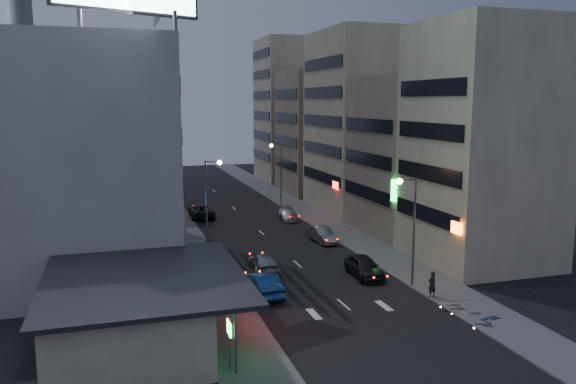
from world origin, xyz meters
name	(u,v)px	position (x,y,z in m)	size (l,w,h in m)	color
ground	(369,327)	(0.00, 0.00, 0.00)	(180.00, 180.00, 0.00)	black
sidewalk_left	(180,229)	(-8.00, 30.00, 0.06)	(4.00, 120.00, 0.12)	#4C4C4F
sidewalk_right	(320,220)	(8.00, 30.00, 0.06)	(4.00, 120.00, 0.12)	#4C4C4F
food_court	(129,309)	(-13.90, 2.00, 1.98)	(11.00, 13.00, 3.88)	beige
white_building	(80,157)	(-17.00, 20.00, 9.00)	(14.00, 24.00, 18.00)	#B4B3AF
shophouse_near	(482,144)	(15.00, 10.50, 10.00)	(10.00, 11.00, 20.00)	beige
shophouse_mid	(416,155)	(15.50, 22.00, 8.00)	(11.00, 12.00, 16.00)	gray
shophouse_far	(360,122)	(15.00, 35.00, 11.00)	(10.00, 14.00, 22.00)	beige
far_left_a	(103,130)	(-15.50, 45.00, 10.00)	(11.00, 10.00, 20.00)	#B4B3AF
far_left_b	(102,143)	(-16.00, 58.00, 7.50)	(12.00, 10.00, 15.00)	gray
far_right_a	(321,132)	(15.50, 50.00, 9.00)	(11.00, 12.00, 18.00)	gray
far_right_b	(295,110)	(16.00, 64.00, 12.00)	(12.00, 12.00, 24.00)	beige
street_lamp_right_near	(410,216)	(5.90, 6.00, 5.36)	(1.60, 0.44, 8.02)	#595B60
street_lamp_left	(210,190)	(-5.90, 22.00, 5.36)	(1.60, 0.44, 8.02)	#595B60
street_lamp_right_far	(278,165)	(5.90, 40.00, 5.36)	(1.60, 0.44, 8.02)	#595B60
parked_car_right_near	(364,266)	(3.89, 9.22, 0.82)	(1.95, 4.84, 1.65)	#252429
parked_car_right_mid	(322,235)	(4.64, 20.41, 0.73)	(1.55, 4.45, 1.47)	#95979D
parked_car_left	(201,211)	(-4.79, 35.71, 0.80)	(2.66, 5.77, 1.60)	#222327
parked_car_right_far	(288,214)	(4.59, 31.34, 0.66)	(1.85, 4.56, 1.32)	#A7AAAF
road_car_blue	(262,284)	(-4.77, 7.45, 0.81)	(1.72, 4.94, 1.63)	navy
road_car_silver	(264,263)	(-3.23, 12.93, 0.70)	(1.96, 4.83, 1.40)	#999DA1
person	(432,284)	(6.30, 3.32, 1.02)	(0.66, 0.43, 1.81)	black
scooter_black_a	(492,316)	(7.21, -2.04, 0.62)	(1.64, 0.55, 1.00)	black
scooter_silver_a	(480,304)	(7.76, -0.09, 0.64)	(1.69, 0.56, 1.03)	#AEB2B6
scooter_blue	(494,307)	(8.18, -0.90, 0.71)	(1.92, 0.64, 1.17)	navy
scooter_black_b	(462,300)	(7.14, 0.96, 0.62)	(1.65, 0.55, 1.01)	black
scooter_silver_b	(459,296)	(7.33, 1.63, 0.66)	(1.77, 0.59, 1.08)	#B5B9BE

